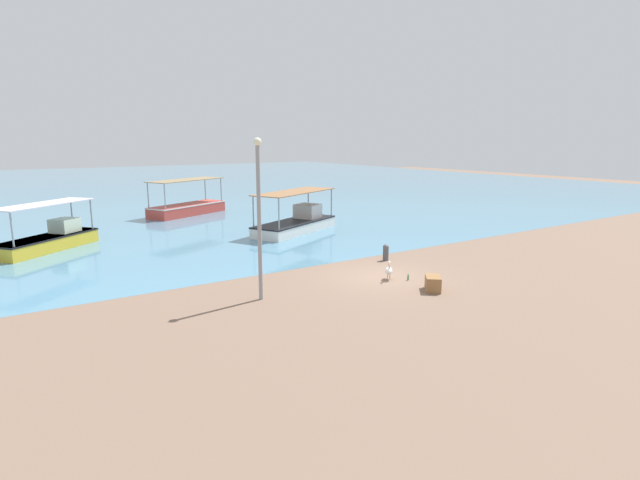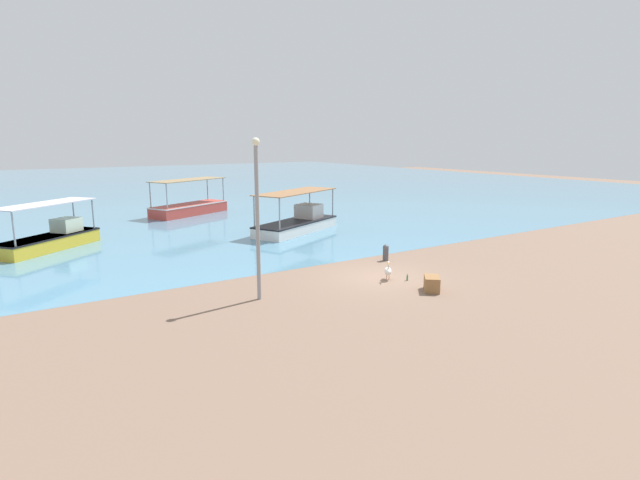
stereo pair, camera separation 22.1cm
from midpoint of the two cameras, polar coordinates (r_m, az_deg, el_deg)
name	(u,v)px [view 1 (the left image)]	position (r m, az deg, el deg)	size (l,w,h in m)	color
ground	(380,277)	(20.55, 6.60, -4.22)	(120.00, 120.00, 0.00)	#7C6250
harbor_water	(118,186)	(64.57, -22.22, 5.69)	(110.00, 90.00, 0.00)	#558BA8
fishing_boat_far_left	(297,222)	(30.36, -2.87, 2.07)	(6.65, 4.63, 2.46)	white
fishing_boat_near_left	(49,238)	(28.83, -28.75, 0.16)	(5.27, 4.76, 2.38)	gold
fishing_boat_near_right	(187,207)	(38.54, -15.08, 3.64)	(6.50, 4.51, 2.60)	#C8443A
pelican	(389,271)	(20.10, 7.56, -3.48)	(0.59, 0.70, 0.80)	#E0997A
lamp_post	(259,211)	(17.07, -7.36, 3.36)	(0.28, 0.28, 5.58)	gray
mooring_bollard	(386,252)	(23.26, 7.26, -1.35)	(0.28, 0.28, 0.76)	#47474C
cargo_crate	(433,283)	(18.98, 12.46, -4.87)	(0.86, 0.53, 0.55)	olive
glass_bottle	(408,278)	(20.21, 9.73, -4.26)	(0.07, 0.07, 0.27)	#3F7F4C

